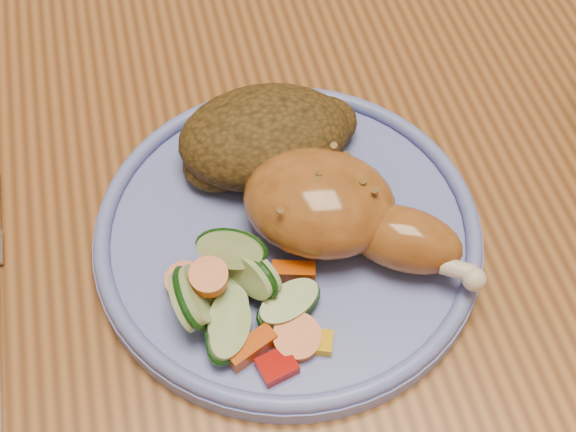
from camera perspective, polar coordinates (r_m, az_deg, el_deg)
The scene contains 6 objects.
dining_table at distance 0.64m, azimuth 7.25°, elevation 2.55°, with size 0.90×1.40×0.75m.
plate at distance 0.50m, azimuth 0.00°, elevation -1.40°, with size 0.24×0.24×0.01m, color #616CB7.
plate_rim at distance 0.49m, azimuth 0.00°, elevation -0.68°, with size 0.24×0.24×0.01m, color #616CB7.
chicken_leg at distance 0.47m, azimuth 3.68°, elevation 0.34°, with size 0.14×0.13×0.05m.
rice_pilaf at distance 0.51m, azimuth -1.44°, elevation 5.65°, with size 0.12×0.08×0.05m.
vegetable_pile at distance 0.45m, azimuth -3.65°, elevation -5.84°, with size 0.10×0.10×0.05m.
Camera 1 is at (-0.17, -0.36, 1.17)m, focal length 50.00 mm.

